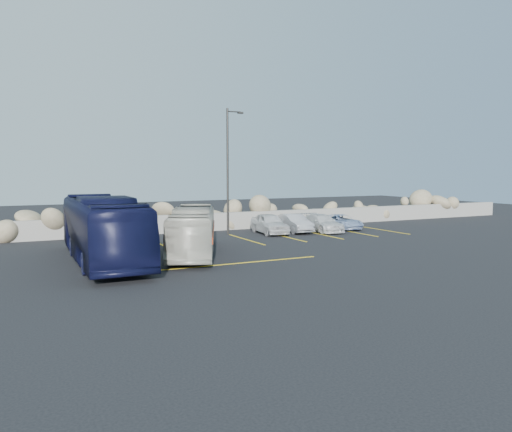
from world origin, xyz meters
name	(u,v)px	position (x,y,z in m)	size (l,w,h in m)	color
ground	(259,262)	(0.00, 0.00, 0.00)	(90.00, 90.00, 0.00)	black
seawall	(178,224)	(0.00, 12.00, 0.60)	(60.00, 0.40, 1.20)	gray
riprap_pile	(173,212)	(0.00, 13.20, 1.30)	(54.00, 2.80, 2.60)	#958562
parking_lines	(288,240)	(4.64, 5.57, 0.01)	(18.16, 9.36, 0.01)	yellow
lamppost	(228,167)	(2.56, 9.50, 4.30)	(1.14, 0.18, 8.00)	#302D2A
vintage_bus	(193,231)	(-1.95, 3.40, 1.17)	(1.96, 8.38, 2.34)	beige
tour_coach	(103,229)	(-6.23, 3.33, 1.48)	(2.49, 10.64, 2.96)	black
car_a	(270,223)	(5.17, 8.85, 0.66)	(1.56, 3.89, 1.32)	silver
car_b	(294,223)	(6.99, 8.81, 0.60)	(1.26, 3.63, 1.20)	#A8A7AC
car_c	(322,223)	(8.82, 8.25, 0.57)	(1.61, 3.96, 1.15)	silver
car_d	(341,222)	(10.87, 8.89, 0.51)	(1.69, 3.66, 1.02)	#8DA3C8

